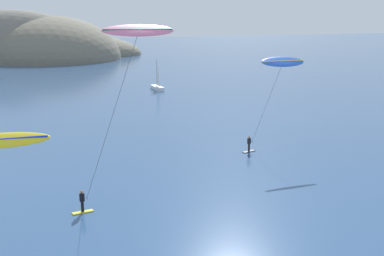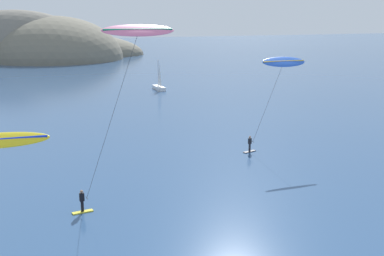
{
  "view_description": "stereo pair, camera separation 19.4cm",
  "coord_description": "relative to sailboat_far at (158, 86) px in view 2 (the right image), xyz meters",
  "views": [
    {
      "loc": [
        -12.62,
        -11.19,
        13.87
      ],
      "look_at": [
        0.9,
        21.89,
        5.51
      ],
      "focal_mm": 45.0,
      "sensor_mm": 36.0,
      "label": 1
    },
    {
      "loc": [
        -12.44,
        -11.26,
        13.87
      ],
      "look_at": [
        0.9,
        21.89,
        5.51
      ],
      "focal_mm": 45.0,
      "sensor_mm": 36.0,
      "label": 2
    }
  ],
  "objects": [
    {
      "name": "headland_island",
      "position": [
        -17.54,
        80.13,
        -0.64
      ],
      "size": [
        79.84,
        52.61,
        31.61
      ],
      "color": "#6B6656",
      "rests_on": "ground"
    },
    {
      "name": "sailboat_far",
      "position": [
        0.0,
        0.0,
        0.0
      ],
      "size": [
        1.55,
        5.91,
        5.7
      ],
      "color": "white",
      "rests_on": "ground"
    },
    {
      "name": "kitesurfer_pink",
      "position": [
        -19.35,
        -54.46,
        11.25
      ],
      "size": [
        8.05,
        1.52,
        13.35
      ],
      "color": "yellow",
      "rests_on": "ground"
    },
    {
      "name": "kitesurfer_blue",
      "position": [
        -1.33,
        -45.23,
        7.99
      ],
      "size": [
        6.91,
        1.64,
        9.8
      ],
      "color": "#2D2D33",
      "rests_on": "ground"
    }
  ]
}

